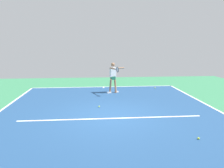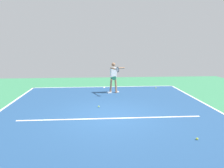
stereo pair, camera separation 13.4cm
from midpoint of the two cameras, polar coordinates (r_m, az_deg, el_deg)
The scene contains 10 objects.
ground_plane at distance 8.68m, azimuth -0.81°, elevation -8.32°, with size 20.40×20.40×0.00m, color #388456.
court_surface at distance 8.68m, azimuth -0.81°, elevation -8.31°, with size 9.37×12.01×0.00m, color navy.
court_line_baseline_near at distance 14.44m, azimuth -2.54°, elevation -0.75°, with size 9.37×0.10×0.01m, color white.
court_line_sideline_left at distance 10.11m, azimuth 26.60°, elevation -6.70°, with size 0.10×12.01×0.01m, color white.
court_line_service at distance 8.35m, azimuth -0.63°, elevation -9.06°, with size 7.03×0.10×0.01m, color white.
court_line_centre_mark at distance 14.24m, azimuth -2.50°, elevation -0.90°, with size 0.10×0.30×0.01m, color white.
tennis_player at distance 12.44m, azimuth 0.04°, elevation 2.25°, with size 1.04×1.34×1.78m.
tennis_ball_centre_court at distance 14.22m, azimuth 11.04°, elevation -0.98°, with size 0.07×0.07×0.07m, color #C6E53D.
tennis_ball_by_sideline at distance 7.08m, azimuth 21.35°, elevation -13.22°, with size 0.07×0.07×0.07m, color #CCE033.
tennis_ball_far_corner at distance 9.79m, azimuth -3.82°, elevation -5.96°, with size 0.07×0.07×0.07m, color #C6E53D.
Camera 1 is at (0.66, 8.19, 2.78)m, focal length 34.64 mm.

